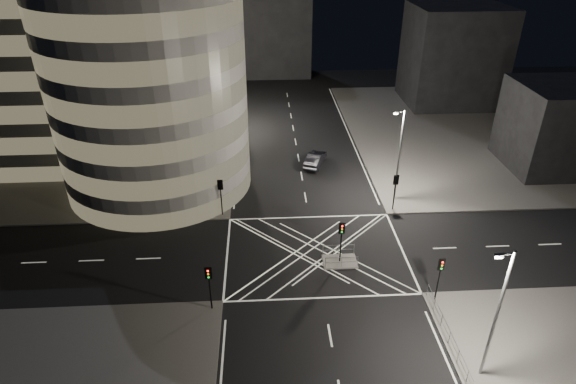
{
  "coord_description": "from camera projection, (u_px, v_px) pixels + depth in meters",
  "views": [
    {
      "loc": [
        -4.53,
        -35.04,
        26.44
      ],
      "look_at": [
        -2.14,
        6.03,
        3.0
      ],
      "focal_mm": 30.0,
      "sensor_mm": 36.0,
      "label": 1
    }
  ],
  "objects": [
    {
      "name": "street_lamp_right_near",
      "position": [
        496.0,
        313.0,
        29.3
      ],
      "size": [
        1.25,
        0.25,
        10.0
      ],
      "color": "slate",
      "rests_on": "sidewalk_near_right"
    },
    {
      "name": "traffic_signal_island",
      "position": [
        341.0,
        235.0,
        41.06
      ],
      "size": [
        0.55,
        0.22,
        4.0
      ],
      "color": "black",
      "rests_on": "central_island"
    },
    {
      "name": "building_right_near",
      "position": [
        555.0,
        126.0,
        56.55
      ],
      "size": [
        10.0,
        10.0,
        10.0
      ],
      "primitive_type": "cube",
      "color": "black",
      "rests_on": "sidewalk_far_right"
    },
    {
      "name": "building_right_far",
      "position": [
        453.0,
        55.0,
        75.93
      ],
      "size": [
        14.0,
        12.0,
        15.0
      ],
      "primitive_type": "cube",
      "color": "black",
      "rests_on": "sidewalk_far_right"
    },
    {
      "name": "tree_e",
      "position": [
        220.0,
        93.0,
        69.59
      ],
      "size": [
        3.78,
        3.78,
        6.5
      ],
      "color": "black",
      "rests_on": "sidewalk_far_left"
    },
    {
      "name": "railing_island_north",
      "position": [
        338.0,
        250.0,
        42.94
      ],
      "size": [
        2.8,
        0.06,
        1.1
      ],
      "primitive_type": "cube",
      "color": "slate",
      "rests_on": "central_island"
    },
    {
      "name": "ground",
      "position": [
        315.0,
        253.0,
        43.71
      ],
      "size": [
        120.0,
        120.0,
        0.0
      ],
      "primitive_type": "plane",
      "color": "black",
      "rests_on": "ground"
    },
    {
      "name": "traffic_signal_fr",
      "position": [
        395.0,
        186.0,
        48.61
      ],
      "size": [
        0.55,
        0.22,
        4.0
      ],
      "color": "black",
      "rests_on": "sidewalk_far_right"
    },
    {
      "name": "street_lamp_right_far",
      "position": [
        399.0,
        153.0,
        49.25
      ],
      "size": [
        1.25,
        0.25,
        10.0
      ],
      "color": "slate",
      "rests_on": "sidewalk_far_right"
    },
    {
      "name": "office_block_rear",
      "position": [
        145.0,
        33.0,
        73.51
      ],
      "size": [
        24.0,
        16.0,
        22.0
      ],
      "primitive_type": "cube",
      "color": "#97948F",
      "rests_on": "sidewalk_far_left"
    },
    {
      "name": "railing_island_south",
      "position": [
        342.0,
        262.0,
        41.38
      ],
      "size": [
        2.8,
        0.06,
        1.1
      ],
      "primitive_type": "cube",
      "color": "slate",
      "rests_on": "central_island"
    },
    {
      "name": "sedan",
      "position": [
        315.0,
        159.0,
        58.82
      ],
      "size": [
        3.42,
        5.24,
        1.63
      ],
      "primitive_type": "imported",
      "rotation": [
        0.0,
        0.0,
        2.77
      ],
      "color": "black",
      "rests_on": "ground"
    },
    {
      "name": "tree_a",
      "position": [
        204.0,
        165.0,
        48.64
      ],
      "size": [
        4.4,
        4.4,
        7.13
      ],
      "color": "black",
      "rests_on": "sidewalk_far_left"
    },
    {
      "name": "street_lamp_left_near",
      "position": [
        216.0,
        145.0,
        50.9
      ],
      "size": [
        1.25,
        0.25,
        10.0
      ],
      "color": "slate",
      "rests_on": "sidewalk_far_left"
    },
    {
      "name": "street_lamp_left_far",
      "position": [
        225.0,
        92.0,
        66.51
      ],
      "size": [
        1.25,
        0.25,
        10.0
      ],
      "color": "slate",
      "rests_on": "sidewalk_far_left"
    },
    {
      "name": "sidewalk_far_left",
      "position": [
        83.0,
        140.0,
        65.62
      ],
      "size": [
        42.0,
        42.0,
        0.15
      ],
      "primitive_type": "cube",
      "color": "#5A5855",
      "rests_on": "ground"
    },
    {
      "name": "traffic_signal_nl",
      "position": [
        209.0,
        280.0,
        35.92
      ],
      "size": [
        0.55,
        0.22,
        4.0
      ],
      "color": "black",
      "rests_on": "sidewalk_near_left"
    },
    {
      "name": "traffic_signal_fl",
      "position": [
        221.0,
        191.0,
        47.72
      ],
      "size": [
        0.55,
        0.22,
        4.0
      ],
      "color": "black",
      "rests_on": "sidewalk_far_left"
    },
    {
      "name": "office_tower_curved",
      "position": [
        112.0,
        63.0,
        52.65
      ],
      "size": [
        30.0,
        29.0,
        27.2
      ],
      "color": "#97948F",
      "rests_on": "sidewalk_far_left"
    },
    {
      "name": "building_far_end",
      "position": [
        262.0,
        26.0,
        89.36
      ],
      "size": [
        18.0,
        8.0,
        18.0
      ],
      "primitive_type": "cube",
      "color": "black",
      "rests_on": "ground"
    },
    {
      "name": "tree_b",
      "position": [
        209.0,
        139.0,
        53.68
      ],
      "size": [
        4.54,
        4.54,
        7.53
      ],
      "color": "black",
      "rests_on": "sidewalk_far_left"
    },
    {
      "name": "central_island",
      "position": [
        340.0,
        261.0,
        42.47
      ],
      "size": [
        3.0,
        2.0,
        0.15
      ],
      "primitive_type": "cube",
      "color": "slate",
      "rests_on": "ground"
    },
    {
      "name": "sidewalk_far_right",
      "position": [
        497.0,
        131.0,
        68.55
      ],
      "size": [
        42.0,
        42.0,
        0.15
      ],
      "primitive_type": "cube",
      "color": "#5A5855",
      "rests_on": "ground"
    },
    {
      "name": "tree_c",
      "position": [
        213.0,
        122.0,
        59.09
      ],
      "size": [
        4.83,
        4.83,
        7.28
      ],
      "color": "black",
      "rests_on": "sidewalk_far_left"
    },
    {
      "name": "railing_near_right",
      "position": [
        454.0,
        346.0,
        33.24
      ],
      "size": [
        0.06,
        11.7,
        1.1
      ],
      "primitive_type": "cube",
      "color": "slate",
      "rests_on": "sidewalk_near_right"
    },
    {
      "name": "tree_d",
      "position": [
        216.0,
        97.0,
        63.67
      ],
      "size": [
        5.51,
        5.51,
        8.93
      ],
      "color": "black",
      "rests_on": "sidewalk_far_left"
    },
    {
      "name": "traffic_signal_nr",
      "position": [
        440.0,
        272.0,
        36.81
      ],
      "size": [
        0.55,
        0.22,
        4.0
      ],
      "color": "black",
      "rests_on": "sidewalk_near_right"
    }
  ]
}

